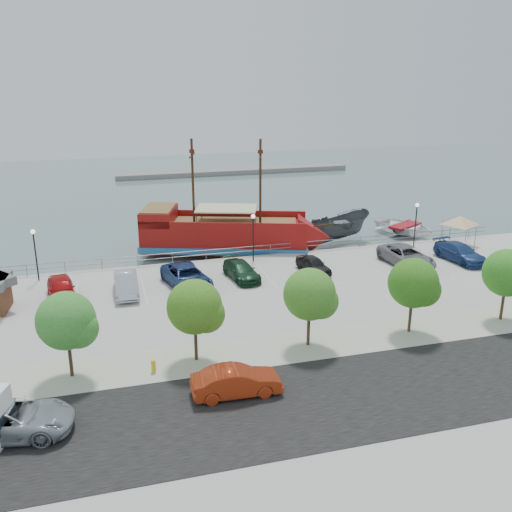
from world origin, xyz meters
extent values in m
plane|color=slate|center=(0.00, 0.00, -1.00)|extent=(160.00, 160.00, 0.00)
cube|color=#B6B4B2|center=(0.00, -21.00, -0.60)|extent=(100.00, 58.00, 1.20)
cube|color=black|center=(0.00, -16.00, 0.01)|extent=(100.00, 8.00, 0.04)
cube|color=#BCBA9F|center=(0.00, -10.00, 0.01)|extent=(100.00, 4.00, 0.05)
cylinder|color=slate|center=(0.00, 7.80, 0.95)|extent=(50.00, 0.06, 0.06)
cylinder|color=slate|center=(0.00, 7.80, 0.55)|extent=(50.00, 0.06, 0.06)
cube|color=gray|center=(10.00, 55.00, -0.60)|extent=(40.00, 3.00, 0.80)
cube|color=maroon|center=(-1.31, 12.10, 0.86)|extent=(16.42, 9.58, 2.55)
cube|color=#2569A3|center=(-1.31, 12.10, 0.03)|extent=(16.80, 9.95, 0.59)
cone|color=maroon|center=(6.87, 9.39, 0.86)|extent=(4.46, 5.45, 4.70)
cube|color=maroon|center=(-7.36, 14.11, 2.82)|extent=(4.33, 5.58, 1.37)
cube|color=brown|center=(-7.36, 14.11, 3.56)|extent=(4.02, 5.14, 0.12)
cube|color=brown|center=(-0.85, 11.95, 2.18)|extent=(13.45, 8.10, 0.15)
cube|color=maroon|center=(-0.57, 14.34, 2.48)|extent=(14.95, 5.11, 0.69)
cube|color=maroon|center=(-2.05, 9.87, 2.48)|extent=(14.95, 5.11, 0.69)
cylinder|color=#382111|center=(1.94, 11.03, 6.15)|extent=(0.30, 0.30, 8.04)
cylinder|color=#382111|center=(-4.10, 13.03, 6.15)|extent=(0.30, 0.30, 8.04)
cylinder|color=#382111|center=(1.94, 11.03, 8.60)|extent=(1.05, 2.83, 0.14)
cylinder|color=#382111|center=(-4.10, 13.03, 8.60)|extent=(1.05, 2.83, 0.14)
cube|color=beige|center=(-1.13, 12.04, 3.61)|extent=(6.57, 5.32, 0.12)
cylinder|color=#382111|center=(7.52, 9.18, 2.04)|extent=(2.37, 0.92, 0.58)
imported|color=#444A4D|center=(10.95, 12.55, 0.45)|extent=(7.99, 4.97, 2.90)
imported|color=white|center=(18.97, 13.32, -0.29)|extent=(7.52, 8.38, 1.43)
cube|color=gray|center=(-14.88, 9.20, -0.78)|extent=(8.02, 3.75, 0.44)
cube|color=#6B645C|center=(8.54, 9.20, -0.81)|extent=(6.98, 2.62, 0.39)
cube|color=gray|center=(16.02, 9.20, -0.81)|extent=(6.63, 2.08, 0.38)
cylinder|color=slate|center=(19.62, 7.50, 1.03)|extent=(0.08, 0.08, 2.07)
cylinder|color=slate|center=(21.97, 6.80, 1.03)|extent=(0.08, 0.08, 2.07)
cylinder|color=slate|center=(18.93, 5.15, 1.03)|extent=(0.08, 0.08, 2.07)
cylinder|color=slate|center=(21.27, 4.46, 1.03)|extent=(0.08, 0.08, 2.07)
pyramid|color=silver|center=(20.45, 5.98, 2.87)|extent=(4.91, 4.91, 0.85)
imported|color=#8F9CA2|center=(-17.60, -14.79, 0.81)|extent=(6.19, 3.59, 1.62)
imported|color=#AF3213|center=(-6.61, -14.28, 0.78)|extent=(4.78, 1.78, 1.56)
cylinder|color=gold|center=(-10.57, -10.80, 0.32)|extent=(0.25, 0.25, 0.63)
sphere|color=gold|center=(-10.57, -10.80, 0.66)|extent=(0.27, 0.27, 0.27)
cylinder|color=black|center=(-18.00, 6.50, 2.00)|extent=(0.12, 0.12, 4.00)
sphere|color=#FFF2CC|center=(-18.00, 6.50, 4.10)|extent=(0.36, 0.36, 0.36)
cylinder|color=black|center=(0.00, 6.50, 2.00)|extent=(0.12, 0.12, 4.00)
sphere|color=#FFF2CC|center=(0.00, 6.50, 4.10)|extent=(0.36, 0.36, 0.36)
cylinder|color=black|center=(16.00, 6.50, 2.00)|extent=(0.12, 0.12, 4.00)
sphere|color=#FFF2CC|center=(16.00, 6.50, 4.10)|extent=(0.36, 0.36, 0.36)
cylinder|color=#473321|center=(-15.00, -10.00, 1.10)|extent=(0.20, 0.20, 2.20)
sphere|color=#34782C|center=(-15.00, -10.00, 3.40)|extent=(3.20, 3.20, 3.20)
sphere|color=#34782C|center=(-14.40, -10.30, 3.00)|extent=(2.20, 2.20, 2.20)
cylinder|color=#473321|center=(-8.00, -10.00, 1.10)|extent=(0.20, 0.20, 2.20)
sphere|color=#3B6C1B|center=(-8.00, -10.00, 3.40)|extent=(3.20, 3.20, 3.20)
sphere|color=#3B6C1B|center=(-7.40, -10.30, 3.00)|extent=(2.20, 2.20, 2.20)
cylinder|color=#473321|center=(-1.00, -10.00, 1.10)|extent=(0.20, 0.20, 2.20)
sphere|color=#397321|center=(-1.00, -10.00, 3.40)|extent=(3.20, 3.20, 3.20)
sphere|color=#397321|center=(-0.40, -10.30, 3.00)|extent=(2.20, 2.20, 2.20)
cylinder|color=#473321|center=(6.00, -10.00, 1.10)|extent=(0.20, 0.20, 2.20)
sphere|color=#2D6818|center=(6.00, -10.00, 3.40)|extent=(3.20, 3.20, 3.20)
sphere|color=#2D6818|center=(6.60, -10.30, 3.00)|extent=(2.20, 2.20, 2.20)
cylinder|color=#473321|center=(13.00, -10.00, 1.10)|extent=(0.20, 0.20, 2.20)
sphere|color=#2F751F|center=(13.00, -10.00, 3.40)|extent=(3.20, 3.20, 3.20)
imported|color=#A90E10|center=(-16.02, 2.01, 0.80)|extent=(2.49, 4.90, 1.60)
imported|color=#B5BAC8|center=(-11.32, 1.67, 0.81)|extent=(1.75, 4.90, 1.61)
imported|color=navy|center=(-6.66, 1.88, 0.83)|extent=(3.85, 6.41, 1.67)
imported|color=#143923|center=(-2.10, 2.48, 0.69)|extent=(2.62, 4.97, 1.37)
imported|color=black|center=(4.11, 2.36, 0.67)|extent=(2.28, 4.18, 1.35)
imported|color=gray|center=(12.53, 1.86, 0.83)|extent=(3.33, 6.22, 1.66)
imported|color=navy|center=(17.68, 1.60, 0.78)|extent=(2.93, 5.62, 1.55)
camera|label=1|loc=(-12.67, -39.78, 16.37)|focal=40.00mm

